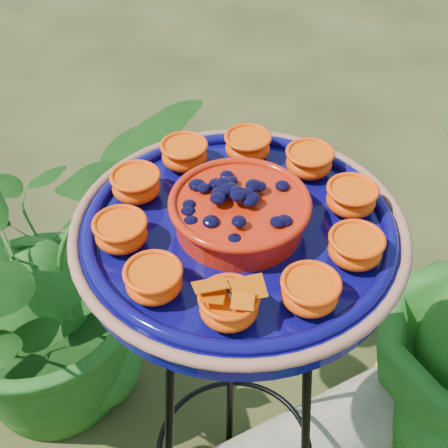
{
  "coord_description": "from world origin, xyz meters",
  "views": [
    {
      "loc": [
        0.07,
        -0.58,
        1.69
      ],
      "look_at": [
        0.0,
        0.1,
        1.06
      ],
      "focal_mm": 50.0,
      "sensor_mm": 36.0,
      "label": 1
    }
  ],
  "objects": [
    {
      "name": "feeder_dish",
      "position": [
        0.02,
        0.12,
        1.03
      ],
      "size": [
        0.57,
        0.57,
        0.12
      ],
      "rotation": [
        0.0,
        0.0,
        0.14
      ],
      "color": "#0A0754",
      "rests_on": "tripod_stand"
    },
    {
      "name": "shrub_back_left",
      "position": [
        -0.54,
        0.5,
        0.47
      ],
      "size": [
        1.05,
        1.1,
        0.94
      ],
      "primitive_type": "imported",
      "rotation": [
        0.0,
        0.0,
        1.07
      ],
      "color": "#1C5015",
      "rests_on": "ground"
    },
    {
      "name": "tripod_stand",
      "position": [
        0.02,
        0.12,
        0.6
      ],
      "size": [
        0.41,
        0.41,
        0.99
      ],
      "rotation": [
        0.0,
        0.0,
        0.14
      ],
      "color": "black",
      "rests_on": "ground"
    }
  ]
}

